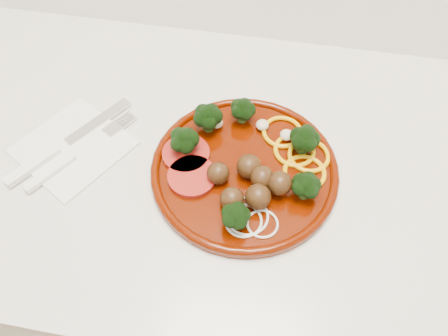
% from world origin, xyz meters
% --- Properties ---
extents(counter, '(2.40, 0.60, 0.90)m').
position_xyz_m(counter, '(0.00, 1.70, 0.45)').
color(counter, silver).
rests_on(counter, ground).
extents(plate, '(0.29, 0.29, 0.06)m').
position_xyz_m(plate, '(0.26, 1.68, 0.92)').
color(plate, '#400C00').
rests_on(plate, counter).
extents(napkin, '(0.21, 0.21, 0.00)m').
position_xyz_m(napkin, '(-0.02, 1.68, 0.90)').
color(napkin, white).
rests_on(napkin, counter).
extents(knife, '(0.14, 0.21, 0.01)m').
position_xyz_m(knife, '(-0.04, 1.66, 0.91)').
color(knife, silver).
rests_on(knife, napkin).
extents(fork, '(0.13, 0.18, 0.01)m').
position_xyz_m(fork, '(-0.02, 1.64, 0.91)').
color(fork, white).
rests_on(fork, napkin).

